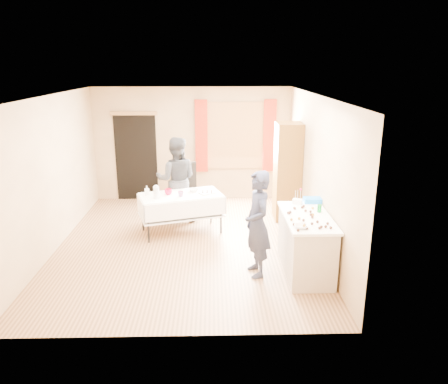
{
  "coord_description": "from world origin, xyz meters",
  "views": [
    {
      "loc": [
        0.48,
        -7.24,
        3.12
      ],
      "look_at": [
        0.67,
        0.0,
        0.96
      ],
      "focal_mm": 35.0,
      "sensor_mm": 36.0,
      "label": 1
    }
  ],
  "objects_px": {
    "cabinet": "(287,172)",
    "girl": "(257,224)",
    "chair": "(189,201)",
    "woman": "(176,179)",
    "party_table": "(181,210)",
    "counter": "(306,244)"
  },
  "relations": [
    {
      "from": "cabinet",
      "to": "chair",
      "type": "bearing_deg",
      "value": 174.46
    },
    {
      "from": "girl",
      "to": "woman",
      "type": "height_order",
      "value": "woman"
    },
    {
      "from": "counter",
      "to": "chair",
      "type": "bearing_deg",
      "value": 126.09
    },
    {
      "from": "chair",
      "to": "girl",
      "type": "relative_size",
      "value": 0.68
    },
    {
      "from": "cabinet",
      "to": "party_table",
      "type": "distance_m",
      "value": 2.31
    },
    {
      "from": "chair",
      "to": "woman",
      "type": "height_order",
      "value": "woman"
    },
    {
      "from": "cabinet",
      "to": "woman",
      "type": "bearing_deg",
      "value": -178.45
    },
    {
      "from": "cabinet",
      "to": "chair",
      "type": "height_order",
      "value": "cabinet"
    },
    {
      "from": "woman",
      "to": "cabinet",
      "type": "bearing_deg",
      "value": -176.91
    },
    {
      "from": "girl",
      "to": "chair",
      "type": "bearing_deg",
      "value": -168.88
    },
    {
      "from": "cabinet",
      "to": "party_table",
      "type": "relative_size",
      "value": 1.17
    },
    {
      "from": "party_table",
      "to": "chair",
      "type": "bearing_deg",
      "value": 65.95
    },
    {
      "from": "party_table",
      "to": "girl",
      "type": "xyz_separation_m",
      "value": [
        1.26,
        -1.76,
        0.37
      ]
    },
    {
      "from": "cabinet",
      "to": "woman",
      "type": "relative_size",
      "value": 1.15
    },
    {
      "from": "cabinet",
      "to": "girl",
      "type": "bearing_deg",
      "value": -108.89
    },
    {
      "from": "counter",
      "to": "woman",
      "type": "relative_size",
      "value": 0.85
    },
    {
      "from": "cabinet",
      "to": "counter",
      "type": "xyz_separation_m",
      "value": [
        -0.1,
        -2.42,
        -0.54
      ]
    },
    {
      "from": "chair",
      "to": "girl",
      "type": "distance_m",
      "value": 2.97
    },
    {
      "from": "girl",
      "to": "woman",
      "type": "distance_m",
      "value": 2.81
    },
    {
      "from": "chair",
      "to": "cabinet",
      "type": "bearing_deg",
      "value": -28.85
    },
    {
      "from": "party_table",
      "to": "girl",
      "type": "distance_m",
      "value": 2.19
    },
    {
      "from": "counter",
      "to": "girl",
      "type": "distance_m",
      "value": 0.84
    }
  ]
}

